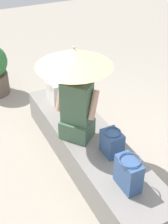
{
  "coord_description": "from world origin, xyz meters",
  "views": [
    {
      "loc": [
        -2.53,
        1.36,
        2.71
      ],
      "look_at": [
        0.05,
        0.06,
        0.76
      ],
      "focal_mm": 50.77,
      "sensor_mm": 36.0,
      "label": 1
    }
  ],
  "objects_px": {
    "person_seated": "(77,108)",
    "parasol": "(74,57)",
    "tote_bag_canvas": "(55,91)",
    "shoulder_bag_spare": "(128,173)",
    "handbag_black": "(112,143)"
  },
  "relations": [
    {
      "from": "shoulder_bag_spare",
      "to": "handbag_black",
      "type": "bearing_deg",
      "value": -12.94
    },
    {
      "from": "parasol",
      "to": "person_seated",
      "type": "bearing_deg",
      "value": -175.28
    },
    {
      "from": "parasol",
      "to": "handbag_black",
      "type": "bearing_deg",
      "value": -156.27
    },
    {
      "from": "person_seated",
      "to": "parasol",
      "type": "xyz_separation_m",
      "value": [
        0.04,
        0.0,
        0.59
      ]
    },
    {
      "from": "handbag_black",
      "to": "shoulder_bag_spare",
      "type": "xyz_separation_m",
      "value": [
        -0.48,
        0.11,
        0.03
      ]
    },
    {
      "from": "handbag_black",
      "to": "tote_bag_canvas",
      "type": "height_order",
      "value": "tote_bag_canvas"
    },
    {
      "from": "handbag_black",
      "to": "tote_bag_canvas",
      "type": "distance_m",
      "value": 1.26
    },
    {
      "from": "tote_bag_canvas",
      "to": "shoulder_bag_spare",
      "type": "bearing_deg",
      "value": -178.86
    },
    {
      "from": "parasol",
      "to": "shoulder_bag_spare",
      "type": "bearing_deg",
      "value": -174.23
    },
    {
      "from": "tote_bag_canvas",
      "to": "shoulder_bag_spare",
      "type": "relative_size",
      "value": 0.94
    },
    {
      "from": "handbag_black",
      "to": "shoulder_bag_spare",
      "type": "bearing_deg",
      "value": 167.06
    },
    {
      "from": "person_seated",
      "to": "handbag_black",
      "type": "bearing_deg",
      "value": -154.66
    },
    {
      "from": "handbag_black",
      "to": "shoulder_bag_spare",
      "type": "distance_m",
      "value": 0.5
    },
    {
      "from": "person_seated",
      "to": "parasol",
      "type": "height_order",
      "value": "parasol"
    },
    {
      "from": "tote_bag_canvas",
      "to": "parasol",
      "type": "bearing_deg",
      "value": 175.43
    }
  ]
}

